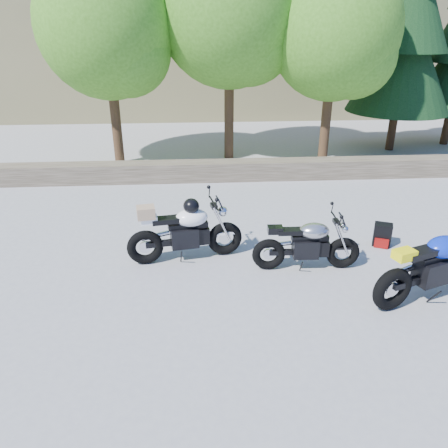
{
  "coord_description": "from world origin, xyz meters",
  "views": [
    {
      "loc": [
        -0.25,
        -5.63,
        3.8
      ],
      "look_at": [
        0.2,
        1.0,
        0.75
      ],
      "focal_mm": 35.0,
      "sensor_mm": 36.0,
      "label": 1
    }
  ],
  "objects_px": {
    "backpack": "(382,235)",
    "blue_bike": "(435,266)",
    "silver_bike": "(307,245)",
    "white_bike": "(185,230)"
  },
  "relations": [
    {
      "from": "white_bike",
      "to": "backpack",
      "type": "bearing_deg",
      "value": -5.78
    },
    {
      "from": "white_bike",
      "to": "backpack",
      "type": "relative_size",
      "value": 4.69
    },
    {
      "from": "backpack",
      "to": "blue_bike",
      "type": "bearing_deg",
      "value": -65.82
    },
    {
      "from": "blue_bike",
      "to": "backpack",
      "type": "height_order",
      "value": "blue_bike"
    },
    {
      "from": "white_bike",
      "to": "backpack",
      "type": "height_order",
      "value": "white_bike"
    },
    {
      "from": "silver_bike",
      "to": "blue_bike",
      "type": "distance_m",
      "value": 1.93
    },
    {
      "from": "white_bike",
      "to": "blue_bike",
      "type": "bearing_deg",
      "value": -31.27
    },
    {
      "from": "white_bike",
      "to": "backpack",
      "type": "xyz_separation_m",
      "value": [
        3.67,
        0.27,
        -0.34
      ]
    },
    {
      "from": "silver_bike",
      "to": "backpack",
      "type": "distance_m",
      "value": 1.8
    },
    {
      "from": "backpack",
      "to": "silver_bike",
      "type": "bearing_deg",
      "value": -132.84
    }
  ]
}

